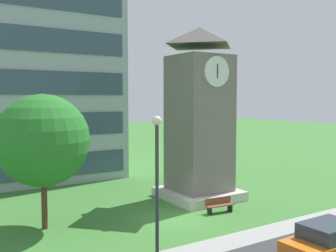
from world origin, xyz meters
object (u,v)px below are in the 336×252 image
(clock_tower, at_px, (199,122))
(tree_near_tower, at_px, (43,140))
(parked_car_orange, at_px, (331,242))
(street_lamp, at_px, (157,178))
(park_bench, at_px, (219,205))

(clock_tower, bearing_deg, tree_near_tower, -176.14)
(clock_tower, xyz_separation_m, tree_near_tower, (-10.56, -0.71, -0.54))
(parked_car_orange, bearing_deg, tree_near_tower, 130.74)
(street_lamp, bearing_deg, tree_near_tower, 106.97)
(tree_near_tower, height_order, parked_car_orange, tree_near_tower)
(park_bench, bearing_deg, parked_car_orange, -93.98)
(tree_near_tower, bearing_deg, clock_tower, 3.86)
(clock_tower, height_order, street_lamp, clock_tower)
(clock_tower, relative_size, park_bench, 6.25)
(street_lamp, distance_m, tree_near_tower, 8.03)
(park_bench, relative_size, tree_near_tower, 0.26)
(clock_tower, bearing_deg, street_lamp, -134.60)
(clock_tower, relative_size, tree_near_tower, 1.63)
(street_lamp, height_order, tree_near_tower, tree_near_tower)
(street_lamp, height_order, parked_car_orange, street_lamp)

